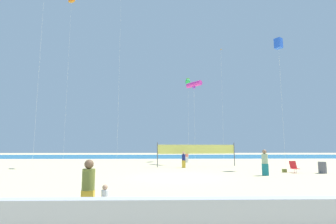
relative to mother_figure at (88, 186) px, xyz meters
The scene contains 17 objects.
ground_plane 10.02m from the mother_figure, 71.48° to the left, with size 120.00×120.00×0.00m, color beige.
ocean_band 44.23m from the mother_figure, 85.89° to the left, with size 120.00×20.00×0.01m, color #1E6B99.
boardwalk_ledge 3.42m from the mother_figure, 20.56° to the right, with size 28.00×0.44×0.73m, color #B7B7BC.
mother_figure is the anchor object (origin of this frame).
toddler_figure 0.65m from the mother_figure, ahead, with size 0.21×0.21×0.92m.
beachgoer_coral_shirt 24.98m from the mother_figure, 77.56° to the left, with size 0.37×0.37×1.64m.
beachgoer_navy_shirt 17.35m from the mother_figure, 75.59° to the left, with size 0.35×0.35×1.52m.
beachgoer_sage_shirt 13.91m from the mother_figure, 47.14° to the left, with size 0.41×0.41×1.81m.
folding_beach_chair 17.35m from the mother_figure, 44.02° to the left, with size 0.52×0.65×0.89m.
trash_barrel 18.48m from the mother_figure, 38.77° to the left, with size 0.57×0.57×0.86m, color #595960.
volleyball_net 19.10m from the mother_figure, 72.32° to the left, with size 8.07×1.55×2.40m.
beach_handbag 17.10m from the mother_figure, 46.16° to the left, with size 0.33×0.16×0.26m, color olive.
kite_green_inflatable 29.73m from the mother_figure, 77.77° to the left, with size 1.14×2.21×11.57m.
kite_orange_diamond 30.69m from the mother_figure, 68.08° to the left, with size 0.52×0.52×15.36m.
kite_blue_box 22.50m from the mother_figure, 48.37° to the left, with size 0.82×0.82×12.08m.
kite_orange_inflatable 34.32m from the mother_figure, 112.03° to the left, with size 1.50×1.22×22.21m.
kite_magenta_tube 24.37m from the mother_figure, 74.54° to the left, with size 1.80×2.05×9.70m.
Camera 1 is at (-1.00, -17.36, 2.04)m, focal length 27.39 mm.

